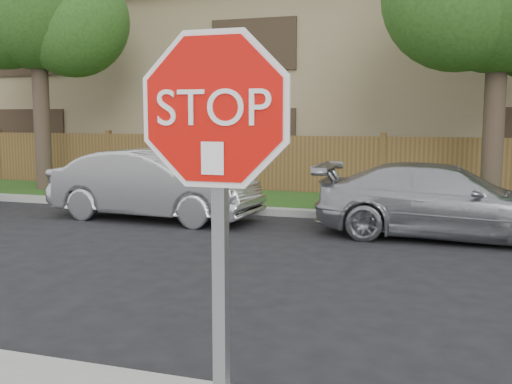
% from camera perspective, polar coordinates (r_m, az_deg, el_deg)
% --- Properties ---
extents(far_curb, '(70.00, 0.30, 0.15)m').
position_cam_1_polar(far_curb, '(12.48, 10.14, -2.29)').
color(far_curb, gray).
rests_on(far_curb, ground).
extents(grass_strip, '(70.00, 3.00, 0.12)m').
position_cam_1_polar(grass_strip, '(14.10, 11.12, -1.28)').
color(grass_strip, '#1E4714').
rests_on(grass_strip, ground).
extents(fence, '(70.00, 0.12, 1.60)m').
position_cam_1_polar(fence, '(15.59, 11.95, 2.24)').
color(fence, '#533B1D').
rests_on(fence, ground).
extents(apartment_building, '(35.20, 9.20, 7.20)m').
position_cam_1_polar(apartment_building, '(21.16, 13.93, 10.87)').
color(apartment_building, '#8F7D59').
rests_on(apartment_building, ground).
extents(stop_sign, '(1.01, 0.13, 2.55)m').
position_cam_1_polar(stop_sign, '(2.78, -3.80, 1.22)').
color(stop_sign, gray).
rests_on(stop_sign, sidewalk_near).
extents(sedan_left, '(4.42, 1.75, 1.43)m').
position_cam_1_polar(sedan_left, '(12.45, -9.61, 0.68)').
color(sedan_left, '#A7A7AB').
rests_on(sedan_left, ground).
extents(sedan_right, '(4.47, 1.82, 1.30)m').
position_cam_1_polar(sedan_right, '(10.93, 17.51, -0.83)').
color(sedan_right, '#9FA0A5').
rests_on(sedan_right, ground).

